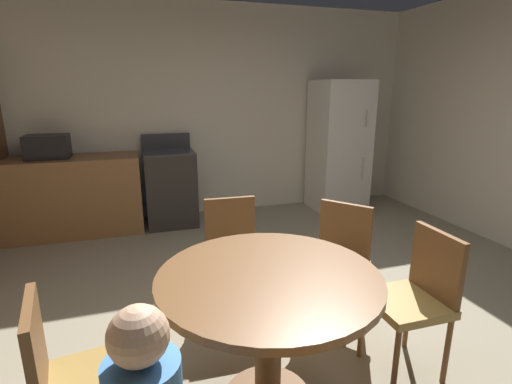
{
  "coord_description": "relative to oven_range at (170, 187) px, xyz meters",
  "views": [
    {
      "loc": [
        -0.86,
        -1.99,
        1.65
      ],
      "look_at": [
        0.11,
        1.12,
        0.76
      ],
      "focal_mm": 26.79,
      "sensor_mm": 36.0,
      "label": 1
    }
  ],
  "objects": [
    {
      "name": "kitchen_counter",
      "position": [
        -1.28,
        -0.0,
        -0.02
      ],
      "size": [
        1.87,
        0.6,
        0.9
      ],
      "primitive_type": "cube",
      "color": "olive",
      "rests_on": "ground"
    },
    {
      "name": "chair_east",
      "position": [
        1.13,
        -3.08,
        0.03
      ],
      "size": [
        0.4,
        0.4,
        0.87
      ],
      "rotation": [
        0.0,
        0.0,
        3.13
      ],
      "color": "brown",
      "rests_on": "ground"
    },
    {
      "name": "chair_west",
      "position": [
        -0.68,
        -3.22,
        0.03
      ],
      "size": [
        0.46,
        0.46,
        0.87
      ],
      "rotation": [
        0.0,
        0.0,
        6.44
      ],
      "color": "brown",
      "rests_on": "ground"
    },
    {
      "name": "dining_table",
      "position": [
        0.22,
        -3.07,
        0.13
      ],
      "size": [
        1.12,
        1.12,
        0.76
      ],
      "color": "brown",
      "rests_on": "ground"
    },
    {
      "name": "microwave",
      "position": [
        -1.3,
        -0.0,
        0.56
      ],
      "size": [
        0.44,
        0.32,
        0.26
      ],
      "primitive_type": "cube",
      "color": "black",
      "rests_on": "kitchen_counter"
    },
    {
      "name": "chair_north",
      "position": [
        0.26,
        -2.16,
        0.03
      ],
      "size": [
        0.42,
        0.42,
        0.87
      ],
      "rotation": [
        0.0,
        0.0,
        4.66
      ],
      "color": "brown",
      "rests_on": "ground"
    },
    {
      "name": "refrigerator",
      "position": [
        2.29,
        -0.05,
        0.41
      ],
      "size": [
        0.68,
        0.68,
        1.76
      ],
      "color": "white",
      "rests_on": "ground"
    },
    {
      "name": "wall_back",
      "position": [
        0.51,
        0.4,
        0.88
      ],
      "size": [
        6.05,
        0.12,
        2.7
      ],
      "primitive_type": "cube",
      "color": "silver",
      "rests_on": "ground"
    },
    {
      "name": "oven_range",
      "position": [
        0.0,
        0.0,
        0.0
      ],
      "size": [
        0.6,
        0.6,
        1.1
      ],
      "color": "#2D2B28",
      "rests_on": "ground"
    },
    {
      "name": "ground_plane",
      "position": [
        0.51,
        -2.7,
        -0.47
      ],
      "size": [
        14.0,
        14.0,
        0.0
      ],
      "primitive_type": "plane",
      "color": "gray"
    },
    {
      "name": "chair_northeast",
      "position": [
        0.93,
        -2.51,
        0.03
      ],
      "size": [
        0.56,
        0.56,
        0.87
      ],
      "rotation": [
        0.0,
        0.0,
        3.81
      ],
      "color": "brown",
      "rests_on": "ground"
    }
  ]
}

